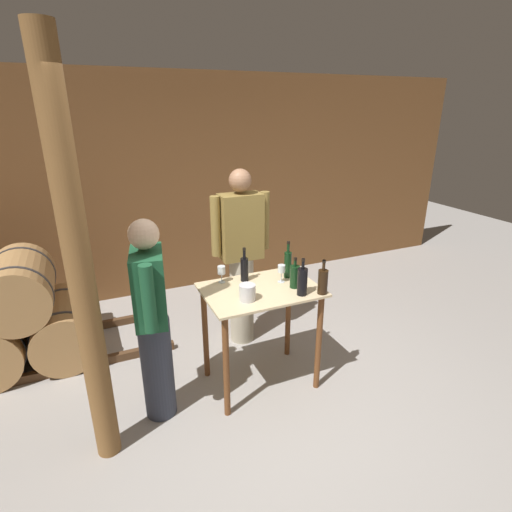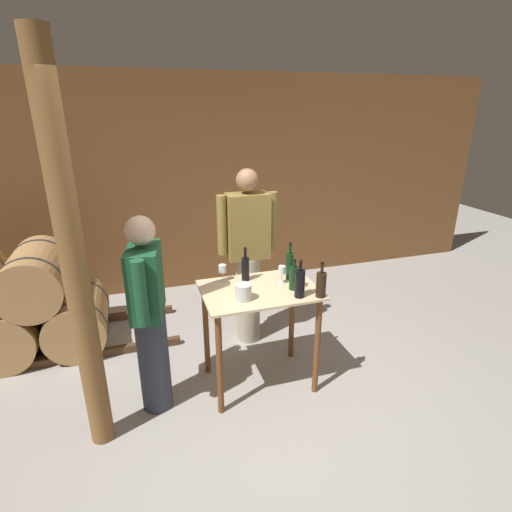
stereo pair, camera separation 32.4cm
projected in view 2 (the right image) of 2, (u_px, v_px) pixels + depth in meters
ground_plane at (268, 415)px, 3.17m from camera, size 14.00×14.00×0.00m
back_wall at (200, 186)px, 5.08m from camera, size 8.40×0.05×2.70m
barrel_rack at (8, 309)px, 3.83m from camera, size 3.14×0.87×1.07m
tasting_table at (260, 310)px, 3.32m from camera, size 0.94×0.66×0.91m
wooden_post at (75, 269)px, 2.49m from camera, size 0.16×0.16×2.70m
wine_bottle_far_left at (245, 268)px, 3.37m from camera, size 0.07×0.07×0.30m
wine_bottle_left at (300, 283)px, 3.07m from camera, size 0.08×0.08×0.30m
wine_bottle_center at (294, 278)px, 3.21m from camera, size 0.08×0.08×0.26m
wine_bottle_right at (290, 265)px, 3.40m from camera, size 0.06×0.06×0.33m
wine_bottle_far_right at (321, 284)px, 3.08m from camera, size 0.08×0.08×0.28m
wine_glass_near_left at (222, 269)px, 3.36m from camera, size 0.06×0.06×0.14m
wine_glass_near_center at (282, 270)px, 3.31m from camera, size 0.06×0.06×0.15m
ice_bucket at (243, 292)px, 3.04m from camera, size 0.13×0.13×0.13m
person_host at (248, 254)px, 3.90m from camera, size 0.59×0.24×1.77m
person_visitor_with_scarf at (149, 314)px, 2.99m from camera, size 0.29×0.58×1.60m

